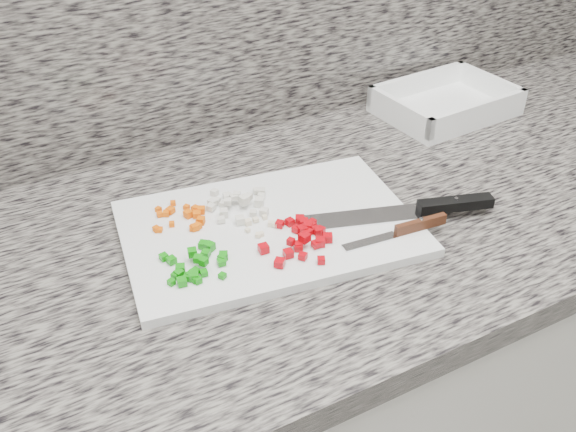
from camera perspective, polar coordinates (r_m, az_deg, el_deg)
name	(u,v)px	position (r m, az deg, el deg)	size (l,w,h in m)	color
cabinet	(293,420)	(1.29, 0.43, -17.66)	(3.92, 0.62, 0.86)	white
countertop	(294,229)	(0.97, 0.54, -1.19)	(3.96, 0.64, 0.04)	slate
cutting_board	(269,228)	(0.93, -1.67, -1.08)	(0.41, 0.28, 0.01)	silver
carrot_pile	(186,216)	(0.94, -9.07, -0.04)	(0.09, 0.09, 0.01)	#E05504
onion_pile	(238,203)	(0.96, -4.50, 1.19)	(0.10, 0.10, 0.02)	beige
green_pepper_pile	(196,265)	(0.85, -8.21, -4.30)	(0.09, 0.09, 0.02)	#0E820B
red_pepper_pile	(303,236)	(0.89, 1.33, -1.81)	(0.10, 0.11, 0.02)	#A7020A
garlic_pile	(260,225)	(0.92, -2.50, -0.79)	(0.05, 0.04, 0.01)	beige
chef_knife	(423,209)	(0.97, 11.94, 0.65)	(0.29, 0.12, 0.02)	silver
paring_knife	(408,229)	(0.92, 10.62, -1.11)	(0.16, 0.03, 0.02)	silver
tray	(445,104)	(1.30, 13.80, 9.61)	(0.26, 0.20, 0.05)	white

